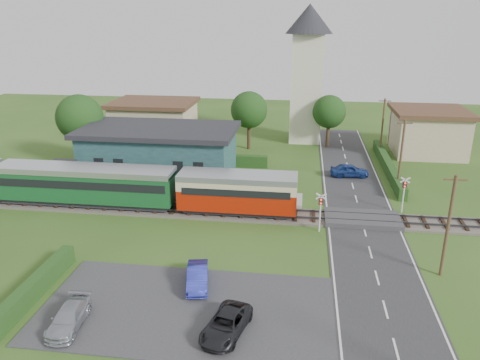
# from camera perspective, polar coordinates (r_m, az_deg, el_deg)

# --- Properties ---
(ground) EXTENTS (120.00, 120.00, 0.00)m
(ground) POSITION_cam_1_polar(r_m,az_deg,el_deg) (38.53, 0.01, -5.47)
(ground) COLOR #2D4C19
(railway_track) EXTENTS (76.00, 3.20, 0.49)m
(railway_track) POSITION_cam_1_polar(r_m,az_deg,el_deg) (40.29, 0.39, -4.13)
(railway_track) COLOR #4C443D
(railway_track) RESTS_ON ground
(road) EXTENTS (6.00, 70.00, 0.05)m
(road) POSITION_cam_1_polar(r_m,az_deg,el_deg) (38.59, 14.97, -6.10)
(road) COLOR #28282B
(road) RESTS_ON ground
(car_park) EXTENTS (17.00, 9.00, 0.08)m
(car_park) POSITION_cam_1_polar(r_m,az_deg,el_deg) (28.52, -6.48, -15.33)
(car_park) COLOR #333335
(car_park) RESTS_ON ground
(crossing_deck) EXTENTS (6.20, 3.40, 0.45)m
(crossing_deck) POSITION_cam_1_polar(r_m,az_deg,el_deg) (40.32, 14.68, -4.62)
(crossing_deck) COLOR #333335
(crossing_deck) RESTS_ON ground
(platform) EXTENTS (30.00, 3.00, 0.45)m
(platform) POSITION_cam_1_polar(r_m,az_deg,el_deg) (45.37, -11.71, -1.63)
(platform) COLOR gray
(platform) RESTS_ON ground
(equipment_hut) EXTENTS (2.30, 2.30, 2.55)m
(equipment_hut) POSITION_cam_1_polar(r_m,az_deg,el_deg) (48.07, -20.88, 0.61)
(equipment_hut) COLOR beige
(equipment_hut) RESTS_ON platform
(station_building) EXTENTS (16.00, 9.00, 5.30)m
(station_building) POSITION_cam_1_polar(r_m,az_deg,el_deg) (49.80, -9.75, 3.41)
(station_building) COLOR #1F3C40
(station_building) RESTS_ON ground
(train) EXTENTS (43.20, 2.90, 3.40)m
(train) POSITION_cam_1_polar(r_m,az_deg,el_deg) (44.96, -21.98, -0.23)
(train) COLOR #232328
(train) RESTS_ON ground
(church_tower) EXTENTS (6.00, 6.00, 17.60)m
(church_tower) POSITION_cam_1_polar(r_m,az_deg,el_deg) (62.89, 8.23, 13.81)
(church_tower) COLOR beige
(church_tower) RESTS_ON ground
(house_west) EXTENTS (10.80, 8.80, 5.50)m
(house_west) POSITION_cam_1_polar(r_m,az_deg,el_deg) (64.21, -10.38, 7.08)
(house_west) COLOR tan
(house_west) RESTS_ON ground
(house_east) EXTENTS (8.80, 8.80, 5.50)m
(house_east) POSITION_cam_1_polar(r_m,az_deg,el_deg) (62.05, 21.93, 5.56)
(house_east) COLOR tan
(house_east) RESTS_ON ground
(hedge_carpark) EXTENTS (0.80, 9.00, 1.20)m
(hedge_carpark) POSITION_cam_1_polar(r_m,az_deg,el_deg) (31.68, -23.82, -12.00)
(hedge_carpark) COLOR #193814
(hedge_carpark) RESTS_ON ground
(hedge_roadside) EXTENTS (0.80, 18.00, 1.20)m
(hedge_roadside) POSITION_cam_1_polar(r_m,az_deg,el_deg) (53.82, 17.56, 1.65)
(hedge_roadside) COLOR #193814
(hedge_roadside) RESTS_ON ground
(hedge_station) EXTENTS (22.00, 0.80, 1.30)m
(hedge_station) POSITION_cam_1_polar(r_m,az_deg,el_deg) (54.51, -8.25, 2.65)
(hedge_station) COLOR #193814
(hedge_station) RESTS_ON ground
(tree_a) EXTENTS (5.20, 5.20, 8.00)m
(tree_a) POSITION_cam_1_polar(r_m,az_deg,el_deg) (55.60, -18.96, 7.17)
(tree_a) COLOR #332316
(tree_a) RESTS_ON ground
(tree_b) EXTENTS (4.60, 4.60, 7.34)m
(tree_b) POSITION_cam_1_polar(r_m,az_deg,el_deg) (59.08, 1.11, 8.53)
(tree_b) COLOR #332316
(tree_b) RESTS_ON ground
(tree_c) EXTENTS (4.20, 4.20, 6.78)m
(tree_c) POSITION_cam_1_polar(r_m,az_deg,el_deg) (60.81, 10.82, 8.16)
(tree_c) COLOR #332316
(tree_c) RESTS_ON ground
(utility_pole_b) EXTENTS (1.40, 0.22, 7.00)m
(utility_pole_b) POSITION_cam_1_polar(r_m,az_deg,el_deg) (32.68, 24.04, -5.06)
(utility_pole_b) COLOR #473321
(utility_pole_b) RESTS_ON ground
(utility_pole_c) EXTENTS (1.40, 0.22, 7.00)m
(utility_pole_c) POSITION_cam_1_polar(r_m,az_deg,el_deg) (47.32, 19.05, 2.93)
(utility_pole_c) COLOR #473321
(utility_pole_c) RESTS_ON ground
(utility_pole_d) EXTENTS (1.40, 0.22, 7.00)m
(utility_pole_d) POSITION_cam_1_polar(r_m,az_deg,el_deg) (58.77, 16.96, 6.24)
(utility_pole_d) COLOR #473321
(utility_pole_d) RESTS_ON ground
(crossing_signal_near) EXTENTS (0.84, 0.28, 3.28)m
(crossing_signal_near) POSITION_cam_1_polar(r_m,az_deg,el_deg) (37.04, 9.79, -3.22)
(crossing_signal_near) COLOR silver
(crossing_signal_near) RESTS_ON ground
(crossing_signal_far) EXTENTS (0.84, 0.28, 3.28)m
(crossing_signal_far) POSITION_cam_1_polar(r_m,az_deg,el_deg) (42.42, 19.38, -1.10)
(crossing_signal_far) COLOR silver
(crossing_signal_far) RESTS_ON ground
(streetlamp_west) EXTENTS (0.30, 0.30, 5.15)m
(streetlamp_west) POSITION_cam_1_polar(r_m,az_deg,el_deg) (62.21, -17.99, 6.28)
(streetlamp_west) COLOR #3F3F47
(streetlamp_west) RESTS_ON ground
(streetlamp_east) EXTENTS (0.30, 0.30, 5.15)m
(streetlamp_east) POSITION_cam_1_polar(r_m,az_deg,el_deg) (64.01, 17.86, 6.65)
(streetlamp_east) COLOR #3F3F47
(streetlamp_east) RESTS_ON ground
(car_on_road) EXTENTS (4.10, 1.88, 1.36)m
(car_on_road) POSITION_cam_1_polar(r_m,az_deg,el_deg) (50.76, 13.20, 1.15)
(car_on_road) COLOR navy
(car_on_road) RESTS_ON road
(car_park_blue) EXTENTS (1.97, 3.86, 1.21)m
(car_park_blue) POSITION_cam_1_polar(r_m,az_deg,el_deg) (30.18, -5.21, -11.67)
(car_park_blue) COLOR #2830A7
(car_park_blue) RESTS_ON car_park
(car_park_silver) EXTENTS (1.83, 3.91, 1.10)m
(car_park_silver) POSITION_cam_1_polar(r_m,az_deg,el_deg) (28.25, -20.17, -15.48)
(car_park_silver) COLOR #969AA4
(car_park_silver) RESTS_ON car_park
(car_park_dark) EXTENTS (2.72, 4.33, 1.12)m
(car_park_dark) POSITION_cam_1_polar(r_m,az_deg,el_deg) (26.18, -1.70, -17.17)
(car_park_dark) COLOR black
(car_park_dark) RESTS_ON car_park
(pedestrian_near) EXTENTS (0.82, 0.67, 1.95)m
(pedestrian_near) POSITION_cam_1_polar(r_m,az_deg,el_deg) (42.34, -0.40, -1.01)
(pedestrian_near) COLOR gray
(pedestrian_near) RESTS_ON platform
(pedestrian_far) EXTENTS (0.90, 1.05, 1.86)m
(pedestrian_far) POSITION_cam_1_polar(r_m,az_deg,el_deg) (47.32, -20.28, -0.08)
(pedestrian_far) COLOR gray
(pedestrian_far) RESTS_ON platform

